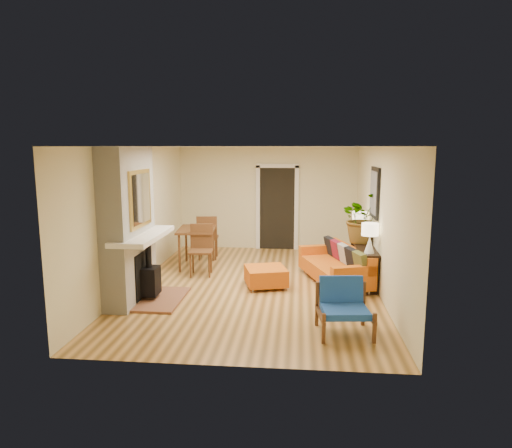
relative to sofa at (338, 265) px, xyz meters
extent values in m
plane|color=tan|center=(-1.58, -0.38, -0.33)|extent=(6.50, 6.50, 0.00)
plane|color=white|center=(-1.58, -0.38, 2.27)|extent=(6.50, 6.50, 0.00)
plane|color=beige|center=(-1.58, 2.87, 0.97)|extent=(4.50, 0.00, 4.50)
plane|color=beige|center=(-1.58, -3.63, 0.97)|extent=(4.50, 0.00, 4.50)
plane|color=beige|center=(-3.83, -0.38, 0.97)|extent=(0.00, 6.50, 6.50)
plane|color=beige|center=(0.67, -0.38, 0.97)|extent=(0.00, 6.50, 6.50)
cube|color=black|center=(-1.33, 2.84, 0.72)|extent=(0.88, 0.06, 2.10)
cube|color=white|center=(-1.82, 2.83, 0.72)|extent=(0.10, 0.08, 2.18)
cube|color=white|center=(-0.84, 2.83, 0.72)|extent=(0.10, 0.08, 2.18)
cube|color=white|center=(-1.33, 2.83, 1.80)|extent=(1.08, 0.08, 0.10)
cube|color=black|center=(0.64, 0.02, 1.42)|extent=(0.04, 0.85, 0.95)
cube|color=slate|center=(0.62, 0.02, 1.42)|extent=(0.01, 0.70, 0.80)
cube|color=black|center=(-3.79, -0.03, 1.09)|extent=(0.06, 0.95, 0.02)
cube|color=black|center=(-3.79, -0.03, 1.39)|extent=(0.06, 0.95, 0.02)
cube|color=white|center=(-3.62, -1.38, 1.53)|extent=(0.42, 1.50, 1.48)
cube|color=white|center=(-3.62, -1.38, 0.23)|extent=(0.42, 1.50, 1.12)
cube|color=white|center=(-3.37, -1.38, 0.79)|extent=(0.60, 1.68, 0.08)
cube|color=black|center=(-3.40, -1.38, 0.12)|extent=(0.03, 0.72, 0.78)
cube|color=brown|center=(-3.11, -1.38, -0.31)|extent=(0.75, 1.30, 0.04)
cube|color=black|center=(-3.29, -1.38, 0.01)|extent=(0.30, 0.36, 0.48)
cylinder|color=black|center=(-3.29, -1.38, 0.45)|extent=(0.10, 0.10, 0.40)
cube|color=gold|center=(-3.39, -1.38, 1.42)|extent=(0.04, 0.95, 0.95)
cube|color=silver|center=(-3.37, -1.38, 1.42)|extent=(0.01, 0.82, 0.82)
cylinder|color=silver|center=(-0.11, -0.93, -0.29)|extent=(0.05, 0.05, 0.09)
cylinder|color=silver|center=(0.50, -0.73, -0.29)|extent=(0.05, 0.05, 0.09)
cylinder|color=silver|center=(-0.64, 0.69, -0.29)|extent=(0.05, 0.05, 0.09)
cylinder|color=silver|center=(-0.03, 0.89, -0.29)|extent=(0.05, 0.05, 0.09)
cube|color=orange|center=(-0.07, -0.02, -0.10)|extent=(1.38, 2.08, 0.27)
cube|color=orange|center=(0.23, 0.08, 0.19)|extent=(0.77, 1.88, 0.32)
cube|color=orange|center=(0.20, -0.85, 0.12)|extent=(0.83, 0.41, 0.18)
cube|color=orange|center=(-0.35, 0.81, 0.12)|extent=(0.83, 0.41, 0.18)
cube|color=#515524|center=(0.34, -0.66, 0.23)|extent=(0.29, 0.40, 0.38)
cube|color=black|center=(0.23, -0.31, 0.23)|extent=(0.29, 0.40, 0.38)
cube|color=#A2A19D|center=(0.11, 0.04, 0.23)|extent=(0.29, 0.40, 0.38)
cube|color=maroon|center=(0.01, 0.34, 0.23)|extent=(0.29, 0.40, 0.38)
cube|color=black|center=(-0.10, 0.69, 0.23)|extent=(0.29, 0.40, 0.38)
cylinder|color=silver|center=(-1.57, -0.78, -0.30)|extent=(0.04, 0.04, 0.06)
cylinder|color=silver|center=(-1.00, -0.62, -0.30)|extent=(0.04, 0.04, 0.06)
cylinder|color=silver|center=(-1.73, -0.22, -0.30)|extent=(0.04, 0.04, 0.06)
cylinder|color=silver|center=(-1.16, -0.06, -0.30)|extent=(0.04, 0.04, 0.06)
cube|color=orange|center=(-1.37, -0.42, -0.12)|extent=(0.89, 0.89, 0.31)
cube|color=brown|center=(-0.45, -2.55, -0.05)|extent=(0.12, 0.71, 0.05)
cube|color=brown|center=(-0.41, -2.86, -0.12)|extent=(0.05, 0.05, 0.42)
cube|color=brown|center=(-0.48, -2.24, 0.00)|extent=(0.05, 0.05, 0.66)
cube|color=brown|center=(0.23, -2.48, -0.05)|extent=(0.12, 0.71, 0.05)
cube|color=brown|center=(0.26, -2.79, -0.12)|extent=(0.05, 0.05, 0.42)
cube|color=brown|center=(0.20, -2.17, 0.00)|extent=(0.05, 0.05, 0.66)
cube|color=#1E44B5|center=(-0.11, -2.52, 0.01)|extent=(0.68, 0.65, 0.09)
cube|color=#1E44B5|center=(-0.14, -2.23, 0.23)|extent=(0.64, 0.23, 0.39)
cube|color=brown|center=(-2.98, 0.92, 0.49)|extent=(0.88, 1.18, 0.04)
cylinder|color=brown|center=(-3.24, 0.41, 0.07)|extent=(0.05, 0.05, 0.80)
cylinder|color=brown|center=(-2.62, 0.47, 0.07)|extent=(0.05, 0.05, 0.80)
cylinder|color=brown|center=(-3.34, 1.36, 0.07)|extent=(0.05, 0.05, 0.80)
cylinder|color=brown|center=(-2.72, 1.42, 0.07)|extent=(0.05, 0.05, 0.80)
cube|color=brown|center=(-2.74, 0.21, 0.17)|extent=(0.51, 0.51, 0.04)
cube|color=brown|center=(-2.77, 0.44, 0.45)|extent=(0.47, 0.09, 0.51)
cylinder|color=brown|center=(-2.91, 0.01, -0.09)|extent=(0.04, 0.04, 0.49)
cylinder|color=brown|center=(-2.54, 0.05, -0.09)|extent=(0.04, 0.04, 0.49)
cylinder|color=brown|center=(-2.95, 0.38, -0.09)|extent=(0.04, 0.04, 0.49)
cylinder|color=brown|center=(-2.57, 0.42, -0.09)|extent=(0.04, 0.04, 0.49)
cube|color=brown|center=(-2.89, 1.65, 0.17)|extent=(0.51, 0.51, 0.04)
cube|color=brown|center=(-2.86, 1.43, 0.45)|extent=(0.47, 0.09, 0.51)
cylinder|color=brown|center=(-3.06, 1.45, -0.09)|extent=(0.04, 0.04, 0.49)
cylinder|color=brown|center=(-2.68, 1.48, -0.09)|extent=(0.04, 0.04, 0.49)
cylinder|color=brown|center=(-3.09, 1.82, -0.09)|extent=(0.04, 0.04, 0.49)
cylinder|color=brown|center=(-2.72, 1.86, -0.09)|extent=(0.04, 0.04, 0.49)
cube|color=black|center=(0.49, 0.13, 0.37)|extent=(0.34, 1.85, 0.05)
cube|color=black|center=(0.49, -0.72, 0.01)|extent=(0.30, 0.04, 0.68)
cube|color=black|center=(0.49, 0.98, 0.01)|extent=(0.30, 0.04, 0.68)
cone|color=white|center=(0.49, -0.58, 0.54)|extent=(0.18, 0.18, 0.30)
cylinder|color=white|center=(0.49, -0.58, 0.72)|extent=(0.03, 0.03, 0.06)
cylinder|color=#FFEABF|center=(0.49, -0.58, 0.82)|extent=(0.30, 0.30, 0.22)
cone|color=white|center=(0.49, 0.91, 0.54)|extent=(0.18, 0.18, 0.30)
cylinder|color=white|center=(0.49, 0.91, 0.72)|extent=(0.03, 0.03, 0.06)
cylinder|color=#FFEABF|center=(0.49, 0.91, 0.82)|extent=(0.30, 0.30, 0.22)
imported|color=#1E5919|center=(0.48, 0.34, 0.89)|extent=(1.14, 1.08, 1.00)
camera|label=1|loc=(-0.76, -8.67, 2.26)|focal=32.00mm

